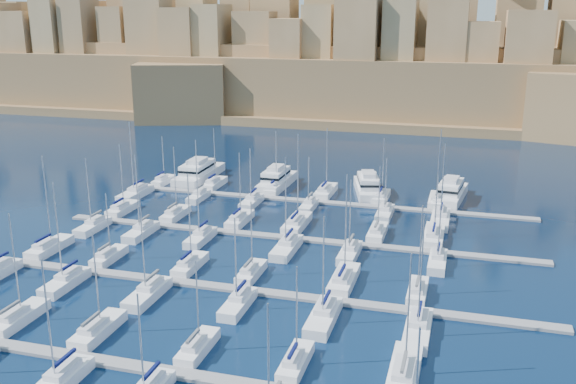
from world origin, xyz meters
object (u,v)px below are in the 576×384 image
(motor_yacht_c, at_px, (368,186))
(motor_yacht_d, at_px, (451,192))
(motor_yacht_a, at_px, (199,172))
(motor_yacht_b, at_px, (277,179))
(sailboat_2, at_px, (98,330))
(sailboat_4, at_px, (295,362))

(motor_yacht_c, height_order, motor_yacht_d, same)
(motor_yacht_a, height_order, motor_yacht_b, same)
(sailboat_2, bearing_deg, motor_yacht_a, 104.15)
(sailboat_2, xyz_separation_m, motor_yacht_b, (1.29, 69.64, 0.99))
(sailboat_2, distance_m, motor_yacht_a, 73.39)
(sailboat_2, distance_m, motor_yacht_b, 69.66)
(motor_yacht_d, bearing_deg, motor_yacht_c, -179.70)
(motor_yacht_d, bearing_deg, motor_yacht_a, 178.51)
(sailboat_4, height_order, motor_yacht_c, sailboat_4)
(motor_yacht_b, distance_m, motor_yacht_d, 37.26)
(sailboat_2, relative_size, motor_yacht_b, 0.84)
(motor_yacht_a, bearing_deg, motor_yacht_c, -2.26)
(sailboat_4, xyz_separation_m, motor_yacht_c, (-3.28, 70.14, 1.01))
(sailboat_4, relative_size, motor_yacht_a, 0.63)
(motor_yacht_c, relative_size, motor_yacht_d, 1.00)
(motor_yacht_d, bearing_deg, sailboat_2, -118.95)
(sailboat_2, bearing_deg, motor_yacht_b, 88.94)
(motor_yacht_b, bearing_deg, motor_yacht_a, 175.48)
(motor_yacht_a, bearing_deg, motor_yacht_b, -4.52)
(motor_yacht_b, height_order, motor_yacht_d, same)
(sailboat_4, bearing_deg, motor_yacht_d, 78.90)
(motor_yacht_d, bearing_deg, sailboat_4, -101.10)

